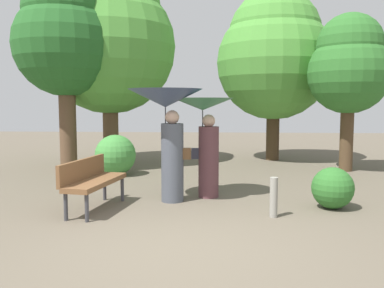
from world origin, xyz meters
TOP-DOWN VIEW (x-y plane):
  - ground_plane at (0.00, 0.00)m, footprint 40.00×40.00m
  - person_left at (-0.40, 2.32)m, footprint 1.31×1.31m
  - person_right at (0.25, 2.70)m, footprint 1.14×1.14m
  - park_bench at (-1.57, 1.66)m, footprint 0.72×1.56m
  - tree_near_left at (-2.62, 6.84)m, footprint 3.79×3.79m
  - tree_near_right at (3.79, 5.89)m, footprint 2.06×2.06m
  - tree_mid_left at (-3.43, 5.60)m, footprint 2.63×2.63m
  - tree_mid_right at (2.18, 7.88)m, footprint 3.46×3.46m
  - bush_path_left at (-2.00, 4.89)m, footprint 0.99×0.99m
  - bush_path_right at (2.39, 1.98)m, footprint 0.69×0.69m
  - path_marker_post at (1.34, 1.39)m, footprint 0.12×0.12m

SIDE VIEW (x-z plane):
  - ground_plane at x=0.00m, z-range 0.00..0.00m
  - path_marker_post at x=1.34m, z-range 0.00..0.62m
  - bush_path_right at x=2.39m, z-range 0.00..0.69m
  - bush_path_left at x=-2.00m, z-range 0.00..0.99m
  - park_bench at x=-1.57m, z-range 0.10..0.93m
  - person_right at x=0.25m, z-range 0.39..2.23m
  - person_left at x=-0.40m, z-range 0.51..2.50m
  - tree_near_right at x=3.79m, z-range 0.70..4.71m
  - tree_mid_right at x=2.18m, z-range 0.66..5.82m
  - tree_mid_left at x=-3.43m, z-range 0.91..6.06m
  - tree_near_left at x=-2.62m, z-range 0.75..6.50m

